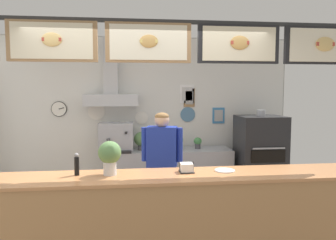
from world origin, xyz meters
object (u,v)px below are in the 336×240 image
potted_sage (177,141)px  condiment_plate (225,170)px  potted_basil (198,142)px  pepper_grinder (77,164)px  napkin_holder (186,168)px  shop_worker (162,167)px  pizza_oven (260,159)px  basil_vase (110,156)px  espresso_machine (116,137)px  potted_oregano (142,140)px

potted_sage → condiment_plate: size_ratio=1.30×
potted_basil → pepper_grinder: pepper_grinder is taller
napkin_holder → shop_worker: bearing=98.2°
pizza_oven → basil_vase: (-2.37, -2.03, 0.52)m
shop_worker → condiment_plate: shop_worker is taller
shop_worker → potted_basil: shop_worker is taller
pepper_grinder → condiment_plate: bearing=0.0°
condiment_plate → napkin_holder: napkin_holder is taller
pizza_oven → napkin_holder: pizza_oven is taller
shop_worker → napkin_holder: 1.07m
pizza_oven → basil_vase: pizza_oven is taller
espresso_machine → potted_oregano: espresso_machine is taller
pepper_grinder → pizza_oven: bearing=36.8°
espresso_machine → potted_oregano: bearing=4.7°
potted_basil → condiment_plate: bearing=-94.8°
potted_oregano → pepper_grinder: 2.39m
potted_oregano → napkin_holder: bearing=-80.8°
pizza_oven → potted_oregano: bearing=172.2°
basil_vase → condiment_plate: size_ratio=1.61×
potted_basil → condiment_plate: (-0.19, -2.29, 0.08)m
shop_worker → pepper_grinder: 1.43m
pizza_oven → pepper_grinder: size_ratio=7.09×
potted_basil → pepper_grinder: 2.85m
potted_sage → potted_oregano: bearing=175.3°
espresso_machine → basil_vase: size_ratio=1.67×
potted_basil → basil_vase: (-1.36, -2.31, 0.26)m
potted_oregano → potted_sage: bearing=-4.7°
potted_oregano → potted_sage: potted_oregano is taller
espresso_machine → potted_sage: espresso_machine is taller
condiment_plate → espresso_machine: bearing=118.1°
pizza_oven → shop_worker: 2.01m
pizza_oven → basil_vase: size_ratio=4.66×
pizza_oven → shop_worker: size_ratio=0.98×
potted_sage → napkin_holder: (-0.22, -2.23, 0.07)m
napkin_holder → pepper_grinder: bearing=180.0°
espresso_machine → potted_sage: 1.02m
pepper_grinder → napkin_holder: bearing=-0.0°
espresso_machine → shop_worker: bearing=-61.8°
condiment_plate → napkin_holder: 0.40m
shop_worker → pepper_grinder: shop_worker is taller
shop_worker → potted_oregano: size_ratio=5.19×
pizza_oven → potted_oregano: pizza_oven is taller
shop_worker → pepper_grinder: (-0.94, -1.04, 0.30)m
shop_worker → potted_basil: bearing=-107.5°
potted_oregano → potted_sage: size_ratio=1.14×
pizza_oven → espresso_machine: pizza_oven is taller
shop_worker → espresso_machine: 1.39m
potted_oregano → condiment_plate: bearing=-71.3°
potted_oregano → basil_vase: basil_vase is taller
shop_worker → basil_vase: 1.28m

